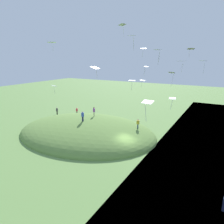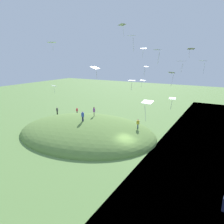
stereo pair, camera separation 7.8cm
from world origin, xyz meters
name	(u,v)px [view 1 (the left image)]	position (x,y,z in m)	size (l,w,h in m)	color
ground_plane	(127,149)	(0.00, 0.00, 0.00)	(160.00, 160.00, 0.00)	#699148
grass_hill	(86,133)	(9.21, -2.64, 0.00)	(25.16, 19.60, 4.76)	olive
person_watching_kites	(83,115)	(9.24, -1.79, 3.47)	(0.49, 0.49, 1.76)	#20264C
person_with_child	(138,123)	(0.46, -5.12, 2.57)	(0.65, 0.65, 1.57)	navy
person_near_shore	(57,110)	(18.98, -5.74, 2.28)	(0.43, 0.43, 1.57)	black
person_walking_path	(77,110)	(18.59, -11.77, 0.99)	(0.53, 0.53, 1.60)	#545148
person_on_hilltop	(94,110)	(9.57, -5.71, 3.38)	(0.52, 0.52, 1.76)	#59544B
kite_0	(158,51)	(-5.67, 5.82, 13.58)	(0.69, 0.80, 1.36)	white
kite_1	(191,49)	(-5.75, -11.38, 14.29)	(1.29, 1.09, 1.52)	silver
kite_2	(54,86)	(8.12, 5.53, 9.34)	(0.96, 0.87, 1.11)	white
kite_3	(203,61)	(-8.09, -8.54, 12.41)	(1.18, 1.06, 1.93)	white
kite_4	(95,68)	(2.69, 3.82, 11.71)	(0.90, 1.26, 1.48)	white
kite_5	(143,81)	(1.14, -8.32, 9.14)	(1.00, 1.31, 1.22)	silver
kite_6	(147,103)	(-5.16, 6.55, 8.68)	(1.16, 0.87, 2.16)	white
kite_7	(52,43)	(9.42, 4.04, 14.89)	(1.30, 1.21, 1.19)	white
kite_8	(132,37)	(-2.77, 5.28, 15.00)	(0.81, 0.60, 1.54)	white
kite_9	(182,62)	(-6.10, -3.28, 12.45)	(1.17, 1.22, 1.51)	white
kite_10	(143,49)	(2.04, -10.45, 14.44)	(1.18, 0.90, 1.66)	white
kite_11	(172,74)	(-5.50, -0.93, 11.04)	(0.85, 0.66, 1.83)	white
kite_12	(146,67)	(-0.92, -4.19, 11.60)	(0.72, 0.91, 1.35)	white
kite_13	(172,99)	(-6.04, 0.07, 8.04)	(0.86, 0.66, 1.57)	white
kite_14	(122,25)	(0.66, 0.61, 16.87)	(0.85, 1.07, 1.60)	white
kite_15	(132,81)	(-1.57, 2.28, 10.22)	(0.90, 0.69, 1.20)	white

